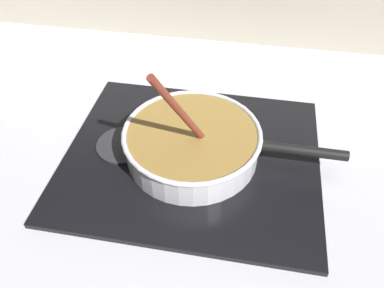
% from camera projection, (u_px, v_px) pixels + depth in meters
% --- Properties ---
extents(ground, '(2.40, 1.60, 0.04)m').
position_uv_depth(ground, '(108.00, 247.00, 0.73)').
color(ground, '#B7B7BC').
extents(hob_plate, '(0.56, 0.48, 0.01)m').
position_uv_depth(hob_plate, '(192.00, 156.00, 0.87)').
color(hob_plate, black).
rests_on(hob_plate, ground).
extents(burner_ring, '(0.17, 0.17, 0.01)m').
position_uv_depth(burner_ring, '(192.00, 153.00, 0.86)').
color(burner_ring, '#592D0C').
rests_on(burner_ring, hob_plate).
extents(spare_burner, '(0.12, 0.12, 0.01)m').
position_uv_depth(spare_burner, '(123.00, 145.00, 0.88)').
color(spare_burner, '#262628').
rests_on(spare_burner, hob_plate).
extents(cooking_pan, '(0.47, 0.30, 0.28)m').
position_uv_depth(cooking_pan, '(193.00, 142.00, 0.84)').
color(cooking_pan, silver).
rests_on(cooking_pan, hob_plate).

